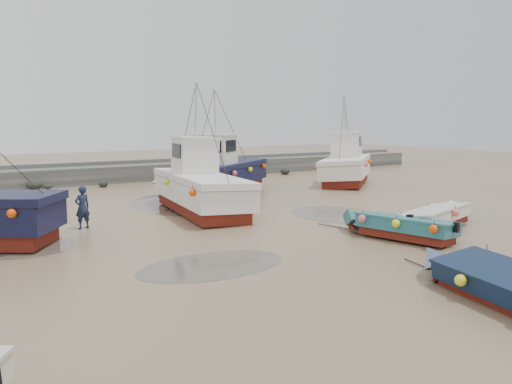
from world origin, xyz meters
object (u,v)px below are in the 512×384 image
cabin_boat_2 (220,172)px  cabin_boat_1 (196,185)px  dinghy_1 (493,276)px  dinghy_2 (397,224)px  dinghy_3 (439,215)px  cabin_boat_3 (348,164)px  person (83,229)px

cabin_boat_2 → cabin_boat_1: bearing=103.6°
dinghy_1 → cabin_boat_2: 19.78m
dinghy_2 → dinghy_3: bearing=-8.0°
cabin_boat_3 → person: (-19.84, -5.47, -1.34)m
dinghy_2 → dinghy_3: (2.94, 0.36, -0.01)m
dinghy_3 → person: 14.74m
cabin_boat_2 → cabin_boat_3: 10.29m
cabin_boat_1 → cabin_boat_3: bearing=24.6°
dinghy_3 → cabin_boat_1: cabin_boat_1 is taller
cabin_boat_3 → cabin_boat_2: bearing=-131.2°
dinghy_3 → cabin_boat_3: 15.24m
dinghy_2 → dinghy_3: same height
dinghy_1 → dinghy_2: bearing=75.6°
dinghy_2 → cabin_boat_1: (-3.80, 9.36, 0.76)m
dinghy_3 → cabin_boat_2: 13.83m
person → dinghy_3: bearing=132.8°
dinghy_2 → dinghy_3: size_ratio=0.90×
dinghy_3 → cabin_boat_1: (-6.75, 8.99, 0.77)m
person → cabin_boat_2: bearing=-164.5°
dinghy_1 → person: 15.39m
cabin_boat_2 → dinghy_3: bearing=156.2°
dinghy_2 → cabin_boat_2: size_ratio=0.60×
dinghy_3 → cabin_boat_1: bearing=-158.0°
dinghy_3 → dinghy_1: bearing=-59.0°
dinghy_1 → cabin_boat_3: bearing=68.5°
cabin_boat_1 → cabin_boat_2: size_ratio=1.14×
dinghy_2 → cabin_boat_3: (10.31, 13.67, 0.79)m
cabin_boat_1 → dinghy_3: bearing=-45.5°
dinghy_3 → cabin_boat_3: bearing=136.1°
dinghy_1 → cabin_boat_1: (-0.88, 15.05, 0.76)m
cabin_boat_2 → cabin_boat_3: size_ratio=1.12×
cabin_boat_2 → person: cabin_boat_2 is taller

